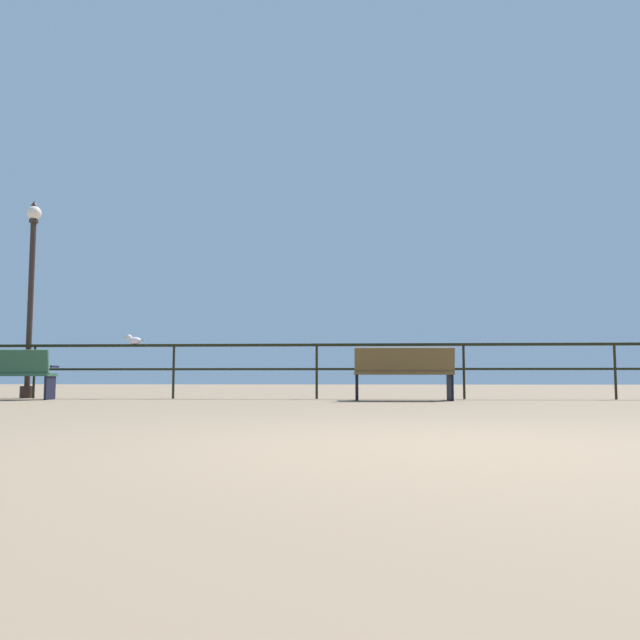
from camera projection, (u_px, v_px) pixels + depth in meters
The scene contains 6 objects.
ground_plane at pixel (455, 446), 3.61m from camera, with size 60.00×60.00×0.00m, color #8E7459.
pier_railing at pixel (390, 357), 11.37m from camera, with size 18.19×0.05×0.98m.
bench_far_left at pixel (6, 372), 10.91m from camera, with size 1.54×0.73×0.85m.
bench_near_left at pixel (404, 371), 10.50m from camera, with size 1.63×0.73×0.86m.
lamppost_left at pixel (31, 291), 12.05m from camera, with size 0.27×0.27×3.73m.
seagull_on_rail at pixel (134, 340), 11.68m from camera, with size 0.38×0.17×0.18m.
Camera 1 is at (-0.54, -3.70, 0.39)m, focal length 36.08 mm.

